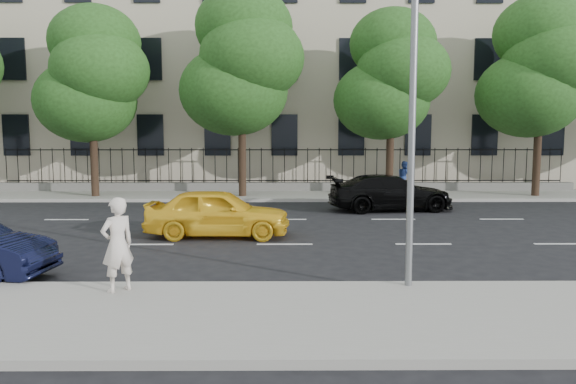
# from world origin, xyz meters

# --- Properties ---
(ground) EXTENTS (120.00, 120.00, 0.00)m
(ground) POSITION_xyz_m (0.00, 0.00, 0.00)
(ground) COLOR black
(ground) RESTS_ON ground
(near_sidewalk) EXTENTS (60.00, 4.00, 0.15)m
(near_sidewalk) POSITION_xyz_m (0.00, -4.00, 0.07)
(near_sidewalk) COLOR gray
(near_sidewalk) RESTS_ON ground
(far_sidewalk) EXTENTS (60.00, 4.00, 0.15)m
(far_sidewalk) POSITION_xyz_m (0.00, 14.00, 0.07)
(far_sidewalk) COLOR gray
(far_sidewalk) RESTS_ON ground
(lane_markings) EXTENTS (49.60, 4.62, 0.01)m
(lane_markings) POSITION_xyz_m (0.00, 4.75, 0.01)
(lane_markings) COLOR silver
(lane_markings) RESTS_ON ground
(masonry_building) EXTENTS (34.60, 12.11, 18.50)m
(masonry_building) POSITION_xyz_m (0.00, 22.95, 9.02)
(masonry_building) COLOR #C2B49A
(masonry_building) RESTS_ON ground
(iron_fence) EXTENTS (30.00, 0.50, 2.20)m
(iron_fence) POSITION_xyz_m (0.00, 15.70, 0.65)
(iron_fence) COLOR slate
(iron_fence) RESTS_ON far_sidewalk
(street_light) EXTENTS (0.25, 3.32, 8.05)m
(street_light) POSITION_xyz_m (2.50, -1.77, 5.15)
(street_light) COLOR slate
(street_light) RESTS_ON near_sidewalk
(tree_b) EXTENTS (5.53, 5.12, 8.97)m
(tree_b) POSITION_xyz_m (-8.96, 13.36, 5.84)
(tree_b) COLOR #382619
(tree_b) RESTS_ON far_sidewalk
(tree_c) EXTENTS (5.89, 5.50, 9.80)m
(tree_c) POSITION_xyz_m (-1.96, 13.36, 6.41)
(tree_c) COLOR #382619
(tree_c) RESTS_ON far_sidewalk
(tree_d) EXTENTS (5.34, 4.94, 8.84)m
(tree_d) POSITION_xyz_m (5.04, 13.36, 5.84)
(tree_d) COLOR #382619
(tree_d) RESTS_ON far_sidewalk
(tree_e) EXTENTS (5.71, 5.31, 9.46)m
(tree_e) POSITION_xyz_m (12.04, 13.36, 6.20)
(tree_e) COLOR #382619
(tree_e) RESTS_ON far_sidewalk
(yellow_taxi) EXTENTS (4.44, 1.87, 1.50)m
(yellow_taxi) POSITION_xyz_m (-2.05, 3.70, 0.75)
(yellow_taxi) COLOR yellow
(yellow_taxi) RESTS_ON ground
(black_sedan) EXTENTS (5.26, 2.67, 1.46)m
(black_sedan) POSITION_xyz_m (4.32, 9.30, 0.73)
(black_sedan) COLOR black
(black_sedan) RESTS_ON ground
(woman_near) EXTENTS (0.79, 0.79, 1.84)m
(woman_near) POSITION_xyz_m (-3.24, -2.67, 1.07)
(woman_near) COLOR silver
(woman_near) RESTS_ON near_sidewalk
(pedestrian_far) EXTENTS (0.77, 0.89, 1.57)m
(pedestrian_far) POSITION_xyz_m (6.06, 14.81, 0.93)
(pedestrian_far) COLOR navy
(pedestrian_far) RESTS_ON far_sidewalk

